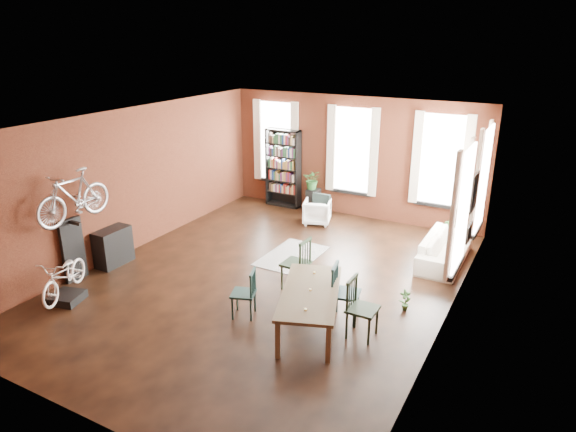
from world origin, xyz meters
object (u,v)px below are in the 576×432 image
Objects in this scene: plant_stand at (313,201)px; white_armchair at (317,211)px; dining_chair_a at (243,293)px; dining_chair_b at (296,263)px; cream_sofa at (446,245)px; dining_chair_c at (363,309)px; dining_chair_d at (346,293)px; bookshelf at (283,168)px; bike_trainer at (67,298)px; bicycle_floor at (61,258)px; console_table at (113,247)px; dining_table at (310,309)px.

white_armchair is at bearing -56.92° from plant_stand.
dining_chair_a is 1.40m from dining_chair_b.
dining_chair_c is at bearing 171.35° from cream_sofa.
dining_chair_c is 1.00× the size of dining_chair_d.
dining_chair_d is at bearing -51.22° from bookshelf.
bicycle_floor is at bearing 0.67° from bike_trainer.
bookshelf is 5.40m from console_table.
cream_sofa reaches higher than bike_trainer.
dining_chair_c is at bearing -9.02° from dining_table.
bicycle_floor is at bearing 100.65° from dining_chair_d.
bookshelf reaches higher than dining_chair_c.
dining_table is 0.90m from dining_chair_c.
console_table is at bearing -116.45° from dining_chair_a.
white_armchair is (-2.48, 4.07, -0.16)m from dining_chair_d.
console_table is (-0.46, 1.62, 0.32)m from bike_trainer.
dining_table is at bearing -64.65° from plant_stand.
cream_sofa reaches higher than dining_table.
dining_table is 5.84m from plant_stand.
dining_chair_b is 3.47m from cream_sofa.
dining_chair_a is at bearing -2.06° from bicycle_floor.
dining_table is 2.97× the size of plant_stand.
dining_table is at bearing 130.13° from dining_chair_d.
dining_chair_d is at bearing 31.55° from dining_table.
dining_chair_c is 1.49× the size of plant_stand.
dining_chair_b is 1.30× the size of console_table.
bicycle_floor is (-4.33, -1.37, 0.54)m from dining_table.
bookshelf reaches higher than cream_sofa.
dining_table is 5.03m from white_armchair.
plant_stand is (-1.31, 5.49, -0.10)m from dining_chair_a.
bookshelf is at bearing 71.05° from cream_sofa.
console_table is (-2.76, -4.34, 0.06)m from white_armchair.
bike_trainer is at bearing -105.60° from plant_stand.
dining_chair_b is 5.09m from bookshelf.
plant_stand is at bearing -156.18° from dining_chair_b.
bookshelf is at bearing 76.17° from console_table.
plant_stand is (-3.91, 1.53, -0.07)m from cream_sofa.
bike_trainer is (-4.36, -1.37, -0.27)m from dining_table.
dining_chair_b reaches higher than plant_stand.
white_armchair is 1.01× the size of plant_stand.
cream_sofa is at bearing 148.87° from white_armchair.
dining_chair_c is at bearing -0.91° from console_table.
dining_chair_b reaches higher than dining_chair_d.
bookshelf reaches higher than dining_table.
dining_chair_a reaches higher than console_table.
bicycle_floor is at bearing -51.62° from dining_chair_b.
dining_chair_c is at bearing 81.16° from dining_chair_a.
dining_table is 1.99× the size of dining_chair_c.
bike_trainer is (-4.78, -1.89, -0.43)m from dining_chair_d.
dining_chair_a is 1.10× the size of console_table.
cream_sofa is 1.42× the size of bicycle_floor.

